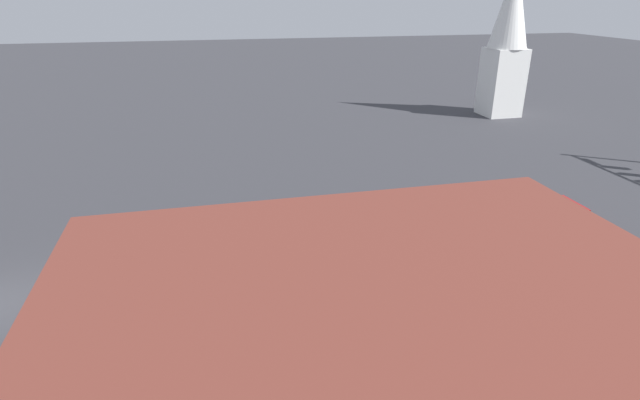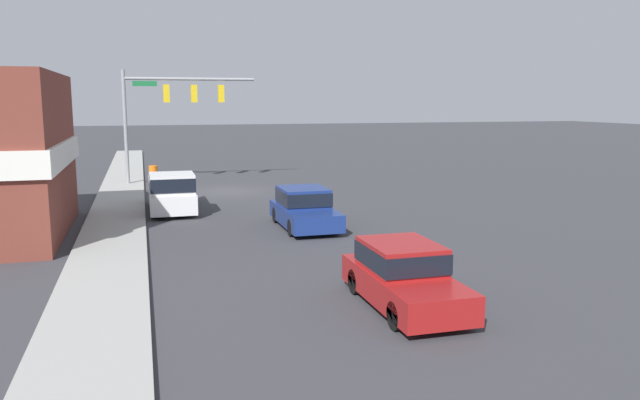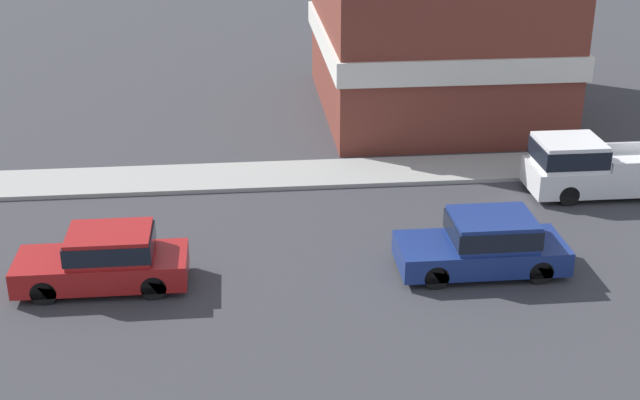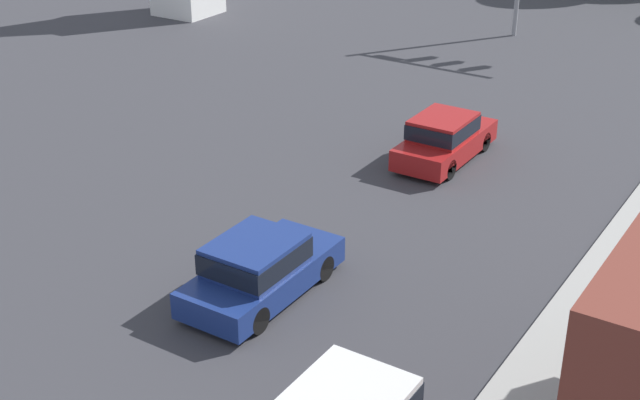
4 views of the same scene
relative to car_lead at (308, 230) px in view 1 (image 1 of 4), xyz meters
The scene contains 4 objects.
car_lead is the anchor object (origin of this frame).
car_second_ahead 10.04m from the car_lead, 89.49° to the left, with size 1.80×4.41×1.57m.
pickup_truck_parked 6.97m from the car_lead, 45.13° to the right, with size 1.97×5.25×1.88m.
church_steeple 29.01m from the car_lead, 133.78° to the left, with size 3.09×3.09×12.09m.
Camera 1 is at (15.97, 7.23, 9.62)m, focal length 28.00 mm.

